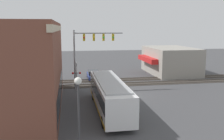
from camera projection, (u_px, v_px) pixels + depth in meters
ground_plane at (126, 96)px, 29.61m from camera, size 120.00×120.00×0.00m
brick_building at (16, 67)px, 24.14m from camera, size 19.19×8.35×8.49m
shop_building at (170, 60)px, 44.05m from camera, size 11.07×8.37×4.58m
city_bus at (109, 94)px, 24.13m from camera, size 12.12×2.59×3.03m
traffic_signal_gantry at (89, 45)px, 32.12m from camera, size 0.42×6.39×7.72m
crossing_signal at (76, 73)px, 31.67m from camera, size 1.41×1.18×3.81m
streetlamp at (79, 113)px, 14.42m from camera, size 0.44×0.44×5.23m
rail_track_near at (116, 84)px, 35.43m from camera, size 2.60×60.00×0.15m
rail_track_far at (112, 80)px, 38.54m from camera, size 2.60×60.00×0.15m
parked_car_blue at (93, 75)px, 39.24m from camera, size 4.79×1.82×1.41m
pedestrian_near_bus at (124, 93)px, 27.50m from camera, size 0.34×0.34×1.74m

